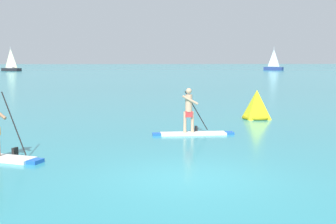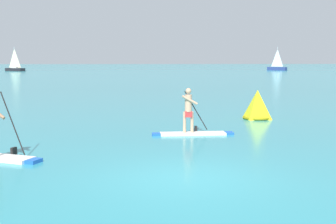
# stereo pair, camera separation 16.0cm
# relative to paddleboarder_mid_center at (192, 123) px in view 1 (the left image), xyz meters

# --- Properties ---
(ground) EXTENTS (440.00, 440.00, 0.00)m
(ground) POSITION_rel_paddleboarder_mid_center_xyz_m (-0.77, -5.98, -0.45)
(ground) COLOR teal
(paddleboarder_mid_center) EXTENTS (3.06, 0.84, 1.80)m
(paddleboarder_mid_center) POSITION_rel_paddleboarder_mid_center_xyz_m (0.00, 0.00, 0.00)
(paddleboarder_mid_center) COLOR white
(paddleboarder_mid_center) RESTS_ON ground
(race_marker_buoy) EXTENTS (1.54, 1.54, 1.36)m
(race_marker_buoy) POSITION_rel_paddleboarder_mid_center_xyz_m (3.57, 4.18, 0.16)
(race_marker_buoy) COLOR yellow
(race_marker_buoy) RESTS_ON ground
(sailboat_left_horizon) EXTENTS (5.10, 4.19, 5.46)m
(sailboat_left_horizon) POSITION_rel_paddleboarder_mid_center_xyz_m (-30.64, 86.52, 0.30)
(sailboat_left_horizon) COLOR black
(sailboat_left_horizon) RESTS_ON ground
(sailboat_right_horizon) EXTENTS (4.24, 3.92, 5.57)m
(sailboat_right_horizon) POSITION_rel_paddleboarder_mid_center_xyz_m (30.19, 88.25, 0.34)
(sailboat_right_horizon) COLOR navy
(sailboat_right_horizon) RESTS_ON ground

